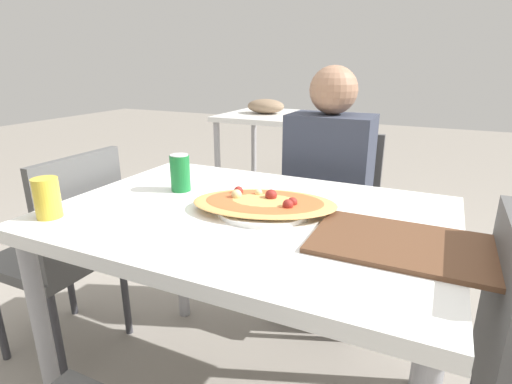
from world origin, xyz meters
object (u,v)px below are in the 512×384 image
person_seated (327,182)px  drink_glass (47,198)px  chair_far_seated (332,214)px  pizza_main (264,204)px  dining_table (249,235)px  chair_side_left (66,247)px  soda_can (180,173)px

person_seated → drink_glass: 1.07m
chair_far_seated → pizza_main: (-0.03, -0.71, 0.28)m
dining_table → pizza_main: size_ratio=2.39×
dining_table → chair_far_seated: (0.07, 0.73, -0.18)m
chair_side_left → soda_can: size_ratio=6.76×
chair_far_seated → soda_can: (-0.37, -0.65, 0.32)m
dining_table → chair_side_left: chair_side_left is taller
chair_side_left → soda_can: 0.58m
pizza_main → soda_can: soda_can is taller
drink_glass → person_seated: bearing=58.3°
chair_far_seated → chair_side_left: bearing=42.8°
chair_far_seated → pizza_main: bearing=87.7°
chair_far_seated → chair_side_left: (-0.83, -0.77, 0.00)m
dining_table → drink_glass: 0.58m
chair_side_left → drink_glass: bearing=-131.3°
chair_far_seated → chair_side_left: 1.14m
chair_far_seated → chair_side_left: size_ratio=1.00×
dining_table → chair_side_left: (-0.77, -0.04, -0.18)m
person_seated → pizza_main: (-0.03, -0.60, 0.09)m
dining_table → chair_side_left: bearing=-177.1°
chair_side_left → person_seated: (0.83, 0.66, 0.19)m
chair_side_left → person_seated: 1.08m
pizza_main → drink_glass: size_ratio=4.21×
dining_table → pizza_main: bearing=29.7°
chair_far_seated → drink_glass: (-0.56, -1.02, 0.31)m
person_seated → soda_can: (-0.37, -0.54, 0.13)m
person_seated → soda_can: bearing=56.0°
dining_table → person_seated: bearing=83.7°
drink_glass → chair_side_left: bearing=138.7°
soda_can → drink_glass: (-0.19, -0.36, -0.01)m
chair_side_left → soda_can: soda_can is taller
chair_side_left → pizza_main: bearing=-85.6°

